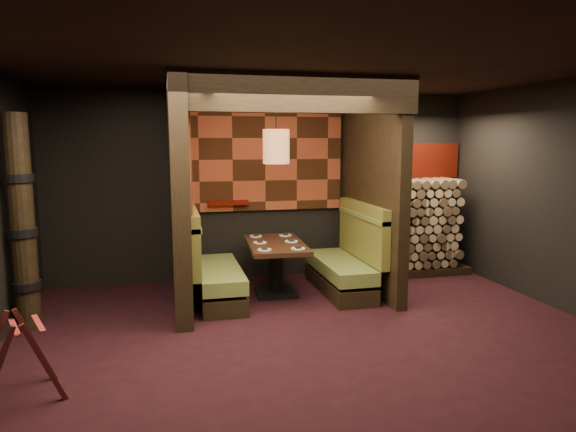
# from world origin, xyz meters

# --- Properties ---
(floor) EXTENTS (6.50, 5.50, 0.02)m
(floor) POSITION_xyz_m (0.00, 0.00, -0.01)
(floor) COLOR black
(floor) RESTS_ON ground
(ceiling) EXTENTS (6.50, 5.50, 0.02)m
(ceiling) POSITION_xyz_m (0.00, 0.00, 2.86)
(ceiling) COLOR black
(ceiling) RESTS_ON ground
(wall_back) EXTENTS (6.50, 0.02, 2.85)m
(wall_back) POSITION_xyz_m (0.00, 2.76, 1.43)
(wall_back) COLOR black
(wall_back) RESTS_ON ground
(wall_front) EXTENTS (6.50, 0.02, 2.85)m
(wall_front) POSITION_xyz_m (0.00, -2.76, 1.43)
(wall_front) COLOR black
(wall_front) RESTS_ON ground
(partition_left) EXTENTS (0.20, 2.20, 2.85)m
(partition_left) POSITION_xyz_m (-1.35, 1.65, 1.43)
(partition_left) COLOR black
(partition_left) RESTS_ON floor
(partition_right) EXTENTS (0.15, 2.10, 2.85)m
(partition_right) POSITION_xyz_m (1.30, 1.70, 1.43)
(partition_right) COLOR black
(partition_right) RESTS_ON floor
(header_beam) EXTENTS (2.85, 0.18, 0.44)m
(header_beam) POSITION_xyz_m (-0.02, 0.70, 2.63)
(header_beam) COLOR black
(header_beam) RESTS_ON partition_left
(tapa_back_panel) EXTENTS (2.40, 0.06, 1.55)m
(tapa_back_panel) POSITION_xyz_m (-0.02, 2.71, 1.82)
(tapa_back_panel) COLOR #AC4628
(tapa_back_panel) RESTS_ON wall_back
(tapa_side_panel) EXTENTS (0.04, 1.85, 1.45)m
(tapa_side_panel) POSITION_xyz_m (-1.23, 1.82, 1.85)
(tapa_side_panel) COLOR #AC4628
(tapa_side_panel) RESTS_ON partition_left
(lacquer_shelf) EXTENTS (0.60, 0.12, 0.07)m
(lacquer_shelf) POSITION_xyz_m (-0.60, 2.65, 1.18)
(lacquer_shelf) COLOR #5F0F06
(lacquer_shelf) RESTS_ON wall_back
(booth_bench_left) EXTENTS (0.68, 1.60, 1.14)m
(booth_bench_left) POSITION_xyz_m (-0.96, 1.65, 0.40)
(booth_bench_left) COLOR black
(booth_bench_left) RESTS_ON floor
(booth_bench_right) EXTENTS (0.68, 1.60, 1.14)m
(booth_bench_right) POSITION_xyz_m (0.93, 1.65, 0.40)
(booth_bench_right) COLOR black
(booth_bench_right) RESTS_ON floor
(dining_table) EXTENTS (0.83, 1.42, 0.73)m
(dining_table) POSITION_xyz_m (-0.07, 1.72, 0.49)
(dining_table) COLOR black
(dining_table) RESTS_ON floor
(place_settings) EXTENTS (0.67, 1.15, 0.03)m
(place_settings) POSITION_xyz_m (-0.07, 1.72, 0.74)
(place_settings) COLOR white
(place_settings) RESTS_ON dining_table
(pendant_lamp) EXTENTS (0.35, 0.35, 1.05)m
(pendant_lamp) POSITION_xyz_m (-0.07, 1.67, 2.02)
(pendant_lamp) COLOR #A5683D
(pendant_lamp) RESTS_ON ceiling
(luggage_rack) EXTENTS (0.81, 0.69, 0.75)m
(luggage_rack) POSITION_xyz_m (-2.73, -0.62, 0.37)
(luggage_rack) COLOR #401312
(luggage_rack) RESTS_ON floor
(totem_column) EXTENTS (0.31, 0.31, 2.40)m
(totem_column) POSITION_xyz_m (-3.05, 1.10, 1.19)
(totem_column) COLOR black
(totem_column) RESTS_ON floor
(firewood_stack) EXTENTS (1.73, 0.70, 1.50)m
(firewood_stack) POSITION_xyz_m (2.29, 2.35, 0.75)
(firewood_stack) COLOR black
(firewood_stack) RESTS_ON floor
(mosaic_header) EXTENTS (1.83, 0.10, 0.56)m
(mosaic_header) POSITION_xyz_m (2.29, 2.68, 1.78)
(mosaic_header) COLOR maroon
(mosaic_header) RESTS_ON wall_back
(bay_front_post) EXTENTS (0.08, 0.08, 2.85)m
(bay_front_post) POSITION_xyz_m (1.39, 1.96, 1.43)
(bay_front_post) COLOR black
(bay_front_post) RESTS_ON floor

